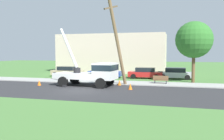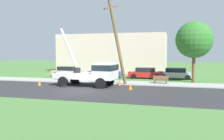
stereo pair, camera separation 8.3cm
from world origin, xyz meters
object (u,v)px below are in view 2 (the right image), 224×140
Objects in this scene: parked_sedan_red at (146,73)px; parked_sedan_blue at (105,72)px; parked_sedan_tan at (68,71)px; roadside_tree_near at (194,40)px; parked_sedan_silver at (176,73)px; park_bench at (161,80)px; traffic_cone_behind at (39,83)px; traffic_cone_ahead at (130,86)px; leaning_utility_pole at (117,41)px; utility_truck at (93,72)px; traffic_cone_curbside at (119,83)px.

parked_sedan_blue is at bearing -175.70° from parked_sedan_red.
parked_sedan_tan is 17.33m from roadside_tree_near.
park_bench is at bearing -104.81° from parked_sedan_silver.
roadside_tree_near reaches higher than parked_sedan_red.
roadside_tree_near reaches higher than traffic_cone_behind.
traffic_cone_ahead is 0.35× the size of park_bench.
leaning_utility_pole is at bearing -40.01° from parked_sedan_tan.
parked_sedan_silver is (9.14, 0.74, 0.00)m from parked_sedan_blue.
parked_sedan_red is at bearing -174.97° from parked_sedan_silver.
park_bench is at bearing -144.24° from roadside_tree_near.
parked_sedan_blue is at bearing 98.65° from utility_truck.
leaning_utility_pole reaches higher than traffic_cone_behind.
parked_sedan_silver is 0.66× the size of roadside_tree_near.
leaning_utility_pole is at bearing -146.58° from roadside_tree_near.
park_bench is at bearing 27.02° from utility_truck.
parked_sedan_red is at bearing 4.30° from parked_sedan_blue.
parked_sedan_tan is 10.96m from parked_sedan_red.
traffic_cone_ahead is at bearing -130.57° from roadside_tree_near.
traffic_cone_curbside is at bearing -103.62° from parked_sedan_red.
traffic_cone_ahead and traffic_cone_behind have the same top height.
traffic_cone_behind is 0.13× the size of parked_sedan_blue.
leaning_utility_pole is 1.98× the size of parked_sedan_blue.
parked_sedan_silver reaches higher than traffic_cone_curbside.
traffic_cone_ahead is at bearing -111.30° from parked_sedan_silver.
traffic_cone_behind is at bearing -156.74° from roadside_tree_near.
traffic_cone_ahead is at bearing -47.74° from leaning_utility_pole.
park_bench reaches higher than traffic_cone_ahead.
leaning_utility_pole is at bearing 11.70° from traffic_cone_behind.
traffic_cone_ahead is at bearing -15.82° from utility_truck.
roadside_tree_near is (11.04, -2.55, 4.03)m from parked_sedan_blue.
parked_sedan_tan is 14.75m from parked_sedan_silver.
leaning_utility_pole reaches higher than park_bench.
traffic_cone_ahead is 0.13× the size of parked_sedan_blue.
parked_sedan_blue is 5.37m from parked_sedan_red.
parked_sedan_silver is (14.73, 0.61, 0.00)m from parked_sedan_tan.
parked_sedan_tan reaches higher than traffic_cone_ahead.
park_bench is at bearing 24.74° from traffic_cone_curbside.
parked_sedan_red is 5.88m from park_bench.
parked_sedan_tan is 5.60m from parked_sedan_blue.
parked_sedan_blue is (-5.20, 9.37, 0.43)m from traffic_cone_ahead.
leaning_utility_pole reaches higher than parked_sedan_red.
parked_sedan_red is at bearing 44.72° from traffic_cone_behind.
park_bench is at bearing 31.36° from leaning_utility_pole.
leaning_utility_pole is 1.97× the size of parked_sedan_red.
roadside_tree_near is (5.69, -2.95, 4.03)m from parked_sedan_red.
parked_sedan_tan is at bearing 170.87° from roadside_tree_near.
parked_sedan_blue is 9.12m from park_bench.
utility_truck is 12.04× the size of traffic_cone_curbside.
roadside_tree_near is at bearing -27.44° from parked_sedan_red.
parked_sedan_tan is at bearing 139.99° from leaning_utility_pole.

